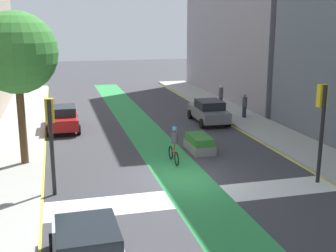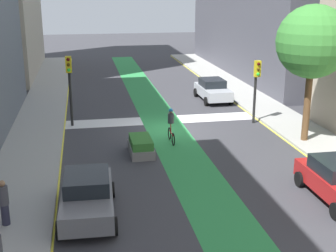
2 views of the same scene
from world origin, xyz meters
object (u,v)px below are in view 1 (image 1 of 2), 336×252
traffic_signal_near_right (322,115)px  cyclist_in_lane (174,144)px  traffic_signal_near_left (51,128)px  pedestrian_sidewalk_right_b (244,106)px  car_silver_left_near (88,250)px  car_grey_right_far (209,111)px  car_red_left_far (63,118)px  median_planter (199,144)px  street_tree_near (16,53)px  pedestrian_sidewalk_right_a (221,96)px

traffic_signal_near_right → cyclist_in_lane: bearing=142.9°
traffic_signal_near_left → pedestrian_sidewalk_right_b: size_ratio=2.36×
car_silver_left_near → car_grey_right_far: size_ratio=0.99×
traffic_signal_near_right → car_red_left_far: size_ratio=1.00×
car_silver_left_near → cyclist_in_lane: 10.10m
car_silver_left_near → cyclist_in_lane: cyclist_in_lane is taller
car_silver_left_near → median_planter: size_ratio=1.92×
traffic_signal_near_right → car_silver_left_near: 11.45m
street_tree_near → median_planter: bearing=1.2°
car_silver_left_near → car_red_left_far: bearing=90.9°
car_red_left_far → car_grey_right_far: same height
street_tree_near → car_grey_right_far: bearing=28.6°
pedestrian_sidewalk_right_a → pedestrian_sidewalk_right_b: 3.64m
traffic_signal_near_right → car_red_left_far: traffic_signal_near_right is taller
street_tree_near → car_silver_left_near: bearing=-77.9°
pedestrian_sidewalk_right_b → street_tree_near: (-14.41, -6.73, 4.37)m
cyclist_in_lane → median_planter: bearing=40.7°
car_grey_right_far → pedestrian_sidewalk_right_b: size_ratio=2.60×
pedestrian_sidewalk_right_b → cyclist_in_lane: bearing=-132.3°
car_red_left_far → car_grey_right_far: size_ratio=0.99×
car_red_left_far → pedestrian_sidewalk_right_a: bearing=16.6°
cyclist_in_lane → pedestrian_sidewalk_right_b: (7.37, 8.11, 0.01)m
traffic_signal_near_right → cyclist_in_lane: size_ratio=2.28×
car_silver_left_near → street_tree_near: street_tree_near is taller
car_grey_right_far → pedestrian_sidewalk_right_b: bearing=8.2°
car_grey_right_far → street_tree_near: 13.98m
street_tree_near → median_planter: street_tree_near is taller
traffic_signal_near_left → street_tree_near: street_tree_near is taller
car_red_left_far → pedestrian_sidewalk_right_a: (12.11, 3.61, 0.28)m
car_grey_right_far → median_planter: size_ratio=1.94×
pedestrian_sidewalk_right_b → median_planter: 8.59m
car_silver_left_near → car_red_left_far: (-0.25, 16.99, 0.00)m
car_red_left_far → pedestrian_sidewalk_right_b: 12.47m
car_silver_left_near → pedestrian_sidewalk_right_b: size_ratio=2.58×
traffic_signal_near_right → median_planter: size_ratio=1.92×
traffic_signal_near_right → median_planter: traffic_signal_near_right is taller
car_silver_left_near → median_planter: (6.67, 10.44, -0.40)m
traffic_signal_near_left → car_grey_right_far: 14.64m
car_red_left_far → median_planter: car_red_left_far is taller
pedestrian_sidewalk_right_a → traffic_signal_near_right: bearing=-96.2°
car_grey_right_far → car_red_left_far: bearing=177.5°
car_red_left_far → pedestrian_sidewalk_right_b: pedestrian_sidewalk_right_b is taller
traffic_signal_near_right → car_silver_left_near: size_ratio=1.00×
car_grey_right_far → cyclist_in_lane: size_ratio=2.30×
cyclist_in_lane → car_grey_right_far: bearing=59.4°
car_red_left_far → street_tree_near: 8.36m
traffic_signal_near_right → car_red_left_far: 16.11m
car_red_left_far → cyclist_in_lane: 9.59m
pedestrian_sidewalk_right_a → street_tree_near: (-14.06, -10.35, 4.27)m
car_silver_left_near → pedestrian_sidewalk_right_a: 23.77m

